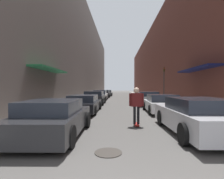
{
  "coord_description": "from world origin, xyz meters",
  "views": [
    {
      "loc": [
        -0.26,
        -1.03,
        1.66
      ],
      "look_at": [
        -0.79,
        12.96,
        1.5
      ],
      "focal_mm": 28.0,
      "sensor_mm": 36.0,
      "label": 1
    }
  ],
  "objects": [
    {
      "name": "traffic_light",
      "position": [
        4.83,
        18.71,
        2.43
      ],
      "size": [
        0.16,
        0.22,
        3.77
      ],
      "color": "#2D2D2D",
      "rests_on": "curb_strip_right"
    },
    {
      "name": "parked_car_left_1",
      "position": [
        -2.59,
        10.67,
        0.57
      ],
      "size": [
        2.03,
        4.8,
        1.16
      ],
      "color": "black",
      "rests_on": "ground"
    },
    {
      "name": "curb_strip_right",
      "position": [
        4.5,
        31.09,
        0.06
      ],
      "size": [
        1.8,
        62.18,
        0.12
      ],
      "color": "gray",
      "rests_on": "ground"
    },
    {
      "name": "curb_strip_left",
      "position": [
        -4.5,
        31.09,
        0.06
      ],
      "size": [
        1.8,
        62.18,
        0.12
      ],
      "color": "gray",
      "rests_on": "ground"
    },
    {
      "name": "parked_car_right_2",
      "position": [
        2.46,
        15.59,
        0.63
      ],
      "size": [
        2.07,
        4.27,
        1.27
      ],
      "color": "gray",
      "rests_on": "ground"
    },
    {
      "name": "manhole_cover",
      "position": [
        -0.52,
        3.37,
        0.01
      ],
      "size": [
        0.7,
        0.7,
        0.02
      ],
      "color": "#332D28",
      "rests_on": "ground"
    },
    {
      "name": "building_row_left",
      "position": [
        -7.4,
        31.09,
        7.74
      ],
      "size": [
        4.9,
        62.18,
        15.48
      ],
      "color": "#564C47",
      "rests_on": "ground"
    },
    {
      "name": "parked_car_left_2",
      "position": [
        -2.66,
        16.19,
        0.64
      ],
      "size": [
        2.05,
        4.08,
        1.3
      ],
      "color": "#232326",
      "rests_on": "ground"
    },
    {
      "name": "ground",
      "position": [
        0.0,
        24.87,
        0.0
      ],
      "size": [
        136.79,
        136.79,
        0.0
      ],
      "primitive_type": "plane",
      "color": "#4C4947"
    },
    {
      "name": "building_row_right",
      "position": [
        7.4,
        31.09,
        6.15
      ],
      "size": [
        4.9,
        62.18,
        12.29
      ],
      "color": "brown",
      "rests_on": "ground"
    },
    {
      "name": "skateboarder",
      "position": [
        0.52,
        6.59,
        1.02
      ],
      "size": [
        0.64,
        0.78,
        1.66
      ],
      "color": "#B2231E",
      "rests_on": "ground"
    },
    {
      "name": "parked_car_right_1",
      "position": [
        2.59,
        10.69,
        0.58
      ],
      "size": [
        2.06,
        3.95,
        1.2
      ],
      "color": "silver",
      "rests_on": "ground"
    },
    {
      "name": "parked_car_left_0",
      "position": [
        -2.48,
        4.86,
        0.61
      ],
      "size": [
        2.02,
        4.16,
        1.24
      ],
      "color": "#232326",
      "rests_on": "ground"
    },
    {
      "name": "parked_car_left_3",
      "position": [
        -2.66,
        21.71,
        0.64
      ],
      "size": [
        1.87,
        4.71,
        1.32
      ],
      "color": "silver",
      "rests_on": "ground"
    },
    {
      "name": "parked_car_left_5",
      "position": [
        -2.46,
        33.2,
        0.57
      ],
      "size": [
        1.9,
        4.17,
        1.18
      ],
      "color": "#515459",
      "rests_on": "ground"
    },
    {
      "name": "parked_car_left_4",
      "position": [
        -2.64,
        27.74,
        0.63
      ],
      "size": [
        1.97,
        4.31,
        1.28
      ],
      "color": "black",
      "rests_on": "ground"
    },
    {
      "name": "parked_car_right_0",
      "position": [
        2.54,
        5.34,
        0.63
      ],
      "size": [
        2.05,
        4.47,
        1.29
      ],
      "color": "#B7B7BC",
      "rests_on": "ground"
    }
  ]
}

